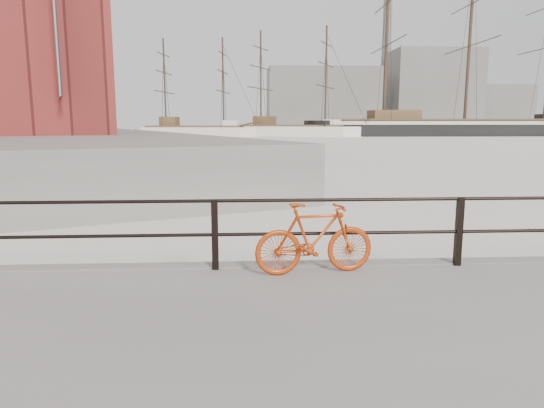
# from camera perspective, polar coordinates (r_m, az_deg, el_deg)

# --- Properties ---
(ground) EXTENTS (400.00, 400.00, 0.00)m
(ground) POSITION_cam_1_polar(r_m,az_deg,el_deg) (7.84, 20.29, -8.89)
(ground) COLOR white
(ground) RESTS_ON ground
(far_quay) EXTENTS (78.44, 148.07, 1.80)m
(far_quay) POSITION_cam_1_polar(r_m,az_deg,el_deg) (87.04, -28.59, 7.44)
(far_quay) COLOR gray
(far_quay) RESTS_ON ground
(guardrail) EXTENTS (28.00, 0.10, 1.00)m
(guardrail) POSITION_cam_1_polar(r_m,az_deg,el_deg) (7.49, 21.12, -3.05)
(guardrail) COLOR black
(guardrail) RESTS_ON promenade
(bicycle) EXTENTS (1.66, 0.47, 0.99)m
(bicycle) POSITION_cam_1_polar(r_m,az_deg,el_deg) (6.63, 5.03, -4.04)
(bicycle) COLOR #BC390C
(bicycle) RESTS_ON promenade
(barque_black) EXTENTS (65.12, 21.45, 36.47)m
(barque_black) POSITION_cam_1_polar(r_m,az_deg,el_deg) (95.10, 21.60, 7.47)
(barque_black) COLOR black
(barque_black) RESTS_ON ground
(schooner_mid) EXTENTS (28.91, 21.56, 19.37)m
(schooner_mid) POSITION_cam_1_polar(r_m,az_deg,el_deg) (87.46, 2.38, 8.00)
(schooner_mid) COLOR white
(schooner_mid) RESTS_ON ground
(schooner_left) EXTENTS (23.92, 13.92, 17.28)m
(schooner_left) POSITION_cam_1_polar(r_m,az_deg,el_deg) (85.90, -9.04, 7.86)
(schooner_left) COLOR silver
(schooner_left) RESTS_ON ground
(workboat_far) EXTENTS (11.32, 11.64, 7.00)m
(workboat_far) POSITION_cam_1_polar(r_m,az_deg,el_deg) (60.41, -27.00, 6.27)
(workboat_far) COLOR black
(workboat_far) RESTS_ON ground
(apartment_brick) EXTENTS (27.87, 22.90, 21.20)m
(apartment_brick) POSITION_cam_1_polar(r_m,az_deg,el_deg) (122.49, -29.10, 13.09)
(apartment_brick) COLOR maroon
(apartment_brick) RESTS_ON far_quay
(industrial_west) EXTENTS (32.00, 18.00, 18.00)m
(industrial_west) POSITION_cam_1_polar(r_m,az_deg,el_deg) (148.75, 5.83, 12.08)
(industrial_west) COLOR gray
(industrial_west) RESTS_ON ground
(industrial_mid) EXTENTS (26.00, 20.00, 24.00)m
(industrial_mid) POSITION_cam_1_polar(r_m,az_deg,el_deg) (162.81, 18.13, 12.50)
(industrial_mid) COLOR gray
(industrial_mid) RESTS_ON ground
(industrial_east) EXTENTS (20.00, 16.00, 14.00)m
(industrial_east) POSITION_cam_1_polar(r_m,az_deg,el_deg) (176.58, 24.53, 10.23)
(industrial_east) COLOR gray
(industrial_east) RESTS_ON ground
(smokestack) EXTENTS (2.80, 2.80, 44.00)m
(smokestack) POSITION_cam_1_polar(r_m,az_deg,el_deg) (164.32, 13.26, 16.19)
(smokestack) COLOR gray
(smokestack) RESTS_ON ground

